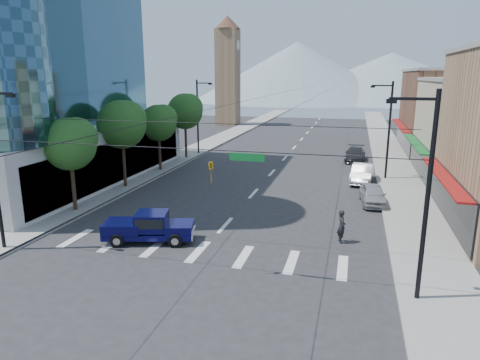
{
  "coord_description": "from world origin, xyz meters",
  "views": [
    {
      "loc": [
        7.76,
        -19.14,
        9.49
      ],
      "look_at": [
        0.89,
        6.41,
        3.0
      ],
      "focal_mm": 32.0,
      "sensor_mm": 36.0,
      "label": 1
    }
  ],
  "objects_px": {
    "parked_car_near": "(373,195)",
    "parked_car_mid": "(362,173)",
    "pedestrian": "(341,226)",
    "pickup_truck": "(149,227)",
    "parked_car_far": "(355,154)"
  },
  "relations": [
    {
      "from": "pickup_truck",
      "to": "pedestrian",
      "type": "height_order",
      "value": "pedestrian"
    },
    {
      "from": "pedestrian",
      "to": "parked_car_near",
      "type": "height_order",
      "value": "pedestrian"
    },
    {
      "from": "pedestrian",
      "to": "parked_car_mid",
      "type": "height_order",
      "value": "pedestrian"
    },
    {
      "from": "pedestrian",
      "to": "parked_car_far",
      "type": "distance_m",
      "value": 25.42
    },
    {
      "from": "pedestrian",
      "to": "parked_car_near",
      "type": "xyz_separation_m",
      "value": [
        2.04,
        8.44,
        -0.24
      ]
    },
    {
      "from": "parked_car_near",
      "to": "parked_car_mid",
      "type": "bearing_deg",
      "value": 91.04
    },
    {
      "from": "pedestrian",
      "to": "parked_car_far",
      "type": "bearing_deg",
      "value": -21.29
    },
    {
      "from": "pickup_truck",
      "to": "parked_car_far",
      "type": "distance_m",
      "value": 30.48
    },
    {
      "from": "pedestrian",
      "to": "pickup_truck",
      "type": "bearing_deg",
      "value": 84.64
    },
    {
      "from": "parked_car_mid",
      "to": "parked_car_near",
      "type": "bearing_deg",
      "value": -78.86
    },
    {
      "from": "pickup_truck",
      "to": "parked_car_near",
      "type": "height_order",
      "value": "pickup_truck"
    },
    {
      "from": "parked_car_near",
      "to": "parked_car_far",
      "type": "bearing_deg",
      "value": 89.51
    },
    {
      "from": "pickup_truck",
      "to": "parked_car_near",
      "type": "relative_size",
      "value": 1.27
    },
    {
      "from": "pickup_truck",
      "to": "pedestrian",
      "type": "xyz_separation_m",
      "value": [
        10.86,
        2.81,
        0.06
      ]
    },
    {
      "from": "pedestrian",
      "to": "parked_car_far",
      "type": "relative_size",
      "value": 0.37
    }
  ]
}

